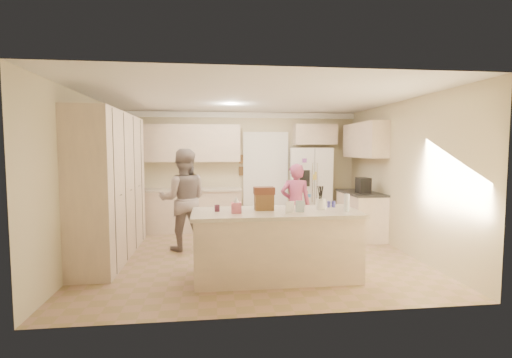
{
  "coord_description": "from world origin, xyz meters",
  "views": [
    {
      "loc": [
        -0.67,
        -6.05,
        1.76
      ],
      "look_at": [
        0.1,
        0.35,
        1.25
      ],
      "focal_mm": 26.0,
      "sensor_mm": 36.0,
      "label": 1
    }
  ],
  "objects": [
    {
      "name": "shaker_salt",
      "position": [
        1.02,
        -0.88,
        0.97
      ],
      "size": [
        0.05,
        0.05,
        0.09
      ],
      "primitive_type": "cylinder",
      "color": "#3A389B",
      "rests_on": "island_top"
    },
    {
      "name": "tissue_box",
      "position": [
        -0.35,
        -1.2,
        1.0
      ],
      "size": [
        0.13,
        0.13,
        0.14
      ],
      "primitive_type": "cube",
      "color": "#DA6883",
      "rests_on": "island_top"
    },
    {
      "name": "teen_girl",
      "position": [
        0.86,
        0.57,
        0.75
      ],
      "size": [
        0.6,
        0.45,
        1.51
      ],
      "primitive_type": "imported",
      "rotation": [
        0.0,
        0.0,
        2.97
      ],
      "color": "#BA4E6D",
      "rests_on": "floor"
    },
    {
      "name": "fridge_seam",
      "position": [
        1.53,
        1.69,
        0.9
      ],
      "size": [
        0.02,
        0.02,
        1.78
      ],
      "primitive_type": "cube",
      "color": "gray",
      "rests_on": "refrigerator"
    },
    {
      "name": "island_base",
      "position": [
        0.2,
        -1.1,
        0.44
      ],
      "size": [
        2.2,
        0.9,
        0.88
      ],
      "primitive_type": "cube",
      "color": "beige",
      "rests_on": "floor"
    },
    {
      "name": "utensil_crock",
      "position": [
        0.85,
        -1.05,
        1.0
      ],
      "size": [
        0.13,
        0.13,
        0.15
      ],
      "primitive_type": "cylinder",
      "color": "white",
      "rests_on": "island_top"
    },
    {
      "name": "doorway_casing",
      "position": [
        0.55,
        2.24,
        1.05
      ],
      "size": [
        1.02,
        0.03,
        2.22
      ],
      "primitive_type": "cube",
      "color": "white",
      "rests_on": "floor"
    },
    {
      "name": "water_bottle",
      "position": [
        1.15,
        -1.25,
        1.04
      ],
      "size": [
        0.07,
        0.07,
        0.24
      ],
      "primitive_type": "cylinder",
      "color": "silver",
      "rests_on": "island_top"
    },
    {
      "name": "tissue_plume",
      "position": [
        -0.35,
        -1.2,
        1.1
      ],
      "size": [
        0.08,
        0.08,
        0.08
      ],
      "primitive_type": "cone",
      "color": "white",
      "rests_on": "tissue_box"
    },
    {
      "name": "wall_front",
      "position": [
        0.0,
        -2.31,
        1.3
      ],
      "size": [
        5.2,
        0.02,
        2.6
      ],
      "primitive_type": "cube",
      "color": "beige",
      "rests_on": "ground"
    },
    {
      "name": "greeting_card_b",
      "position": [
        0.5,
        -1.25,
        1.01
      ],
      "size": [
        0.12,
        0.05,
        0.16
      ],
      "primitive_type": "cube",
      "rotation": [
        0.15,
        0.0,
        -0.1
      ],
      "color": "silver",
      "rests_on": "island_top"
    },
    {
      "name": "teen_boy",
      "position": [
        -1.16,
        0.49,
        0.89
      ],
      "size": [
        0.9,
        0.71,
        1.78
      ],
      "primitive_type": "imported",
      "rotation": [
        0.0,
        0.0,
        3.19
      ],
      "color": "#989390",
      "rests_on": "floor"
    },
    {
      "name": "doorway_opening",
      "position": [
        0.55,
        2.28,
        1.05
      ],
      "size": [
        0.9,
        0.06,
        2.1
      ],
      "primitive_type": "cube",
      "color": "black",
      "rests_on": "floor"
    },
    {
      "name": "greeting_card_a",
      "position": [
        0.35,
        -1.3,
        1.01
      ],
      "size": [
        0.12,
        0.06,
        0.16
      ],
      "primitive_type": "cube",
      "rotation": [
        0.15,
        0.0,
        0.2
      ],
      "color": "white",
      "rests_on": "island_top"
    },
    {
      "name": "back_base_cab",
      "position": [
        -1.15,
        2.0,
        0.44
      ],
      "size": [
        2.2,
        0.6,
        0.88
      ],
      "primitive_type": "cube",
      "color": "beige",
      "rests_on": "floor"
    },
    {
      "name": "dollhouse_roof",
      "position": [
        0.05,
        -1.0,
        1.2
      ],
      "size": [
        0.28,
        0.2,
        0.1
      ],
      "primitive_type": "cube",
      "color": "#592D1E",
      "rests_on": "dollhouse_body"
    },
    {
      "name": "wall_right",
      "position": [
        2.61,
        0.0,
        1.3
      ],
      "size": [
        0.02,
        4.6,
        2.6
      ],
      "primitive_type": "cube",
      "color": "beige",
      "rests_on": "ground"
    },
    {
      "name": "fridge_dispenser",
      "position": [
        1.31,
        1.68,
        1.15
      ],
      "size": [
        0.22,
        0.03,
        0.35
      ],
      "primitive_type": "cube",
      "color": "black",
      "rests_on": "refrigerator"
    },
    {
      "name": "right_countertop",
      "position": [
        2.29,
        1.0,
        0.9
      ],
      "size": [
        0.63,
        1.24,
        0.04
      ],
      "primitive_type": "cube",
      "color": "#2D2B28",
      "rests_on": "right_base_cab"
    },
    {
      "name": "crown_back",
      "position": [
        0.0,
        2.26,
        2.53
      ],
      "size": [
        5.2,
        0.08,
        0.12
      ],
      "primitive_type": "cube",
      "color": "white",
      "rests_on": "wall_back"
    },
    {
      "name": "fridge_handle_r",
      "position": [
        1.58,
        1.68,
        1.05
      ],
      "size": [
        0.02,
        0.02,
        0.85
      ],
      "primitive_type": "cylinder",
      "color": "silver",
      "rests_on": "refrigerator"
    },
    {
      "name": "pantry_bank",
      "position": [
        -2.3,
        0.2,
        1.18
      ],
      "size": [
        0.6,
        2.6,
        2.35
      ],
      "primitive_type": "cube",
      "color": "beige",
      "rests_on": "floor"
    },
    {
      "name": "right_upper_cab",
      "position": [
        2.43,
        1.2,
        1.95
      ],
      "size": [
        0.35,
        1.5,
        0.7
      ],
      "primitive_type": "cube",
      "color": "beige",
      "rests_on": "wall_right"
    },
    {
      "name": "over_fridge_cab",
      "position": [
        1.65,
        2.12,
        2.1
      ],
      "size": [
        0.95,
        0.35,
        0.45
      ],
      "primitive_type": "cube",
      "color": "beige",
      "rests_on": "wall_back"
    },
    {
      "name": "fridge_magnets",
      "position": [
        1.53,
        1.68,
        0.9
      ],
      "size": [
        0.76,
        0.02,
        1.44
      ],
      "primitive_type": null,
      "color": "tan",
      "rests_on": "refrigerator"
    },
    {
      "name": "island_top",
      "position": [
        0.2,
        -1.1,
        0.9
      ],
      "size": [
        2.28,
        0.96,
        0.05
      ],
      "primitive_type": "cube",
      "color": "beige",
      "rests_on": "island_base"
    },
    {
      "name": "wall_frame_lower",
      "position": [
        0.02,
        2.27,
        1.28
      ],
      "size": [
        0.15,
        0.02,
        0.2
      ],
      "primitive_type": "cube",
      "color": "brown",
      "rests_on": "wall_back"
    },
    {
      "name": "wall_back",
      "position": [
        0.0,
        2.31,
        1.3
      ],
      "size": [
        5.2,
        0.02,
        2.6
      ],
      "primitive_type": "cube",
      "color": "beige",
      "rests_on": "ground"
    },
    {
      "name": "ceiling",
      "position": [
        0.0,
        0.0,
        2.61
      ],
      "size": [
        5.2,
        4.6,
        0.02
      ],
      "primitive_type": "cube",
      "color": "white",
      "rests_on": "wall_back"
    },
    {
      "name": "refrigerator",
      "position": [
        1.53,
        2.05,
        0.9
      ],
      "size": [
        0.99,
        0.82,
        1.8
      ],
      "primitive_type": "cube",
      "rotation": [
        0.0,
        0.0,
        -0.14
      ],
      "color": "white",
      "rests_on": "floor"
    },
    {
      "name": "shaker_pepper",
      "position": [
        1.09,
        -0.88,
        0.97
      ],
      "size": [
        0.05,
        0.05,
        0.09
      ],
      "primitive_type": "cylinder",
      "color": "#3A389B",
      "rests_on": "island_top"
    },
    {
      "name": "jam_jar",
      "position": [
        -0.6,
        -1.05,
        0.97
      ],
      "size": [
        0.07,
        0.07,
        0.09
      ],
      "primitive_type": "cylinder",
      "color": "#59263F",
      "rests_on": "island_top"
    },
    {
      "name": "wall_frame_upper",
      "position": [
        0.02,
        2.27,
        1.55
      ],
      "size": [
        0.15,
        0.02,
        0.2
      ],
      "primitive_type": "cube",
      "color": "brown",
      "rests_on": "wall_back"
    },
    {
      "name": "back_countertop",
      "position": [
        -1.15,
        1.99,
        0.9
      ],
      "size": [
        2.24,
        0.63,
        0.04
      ],
      "primitive_type": "cube",
      "color": "beige",
      "rests_on": "back_base_cab"
    },
    {
      "name": "back_upper_cab",
      "position": [
        -1.15,
        2.12,
        1.9
      ],
      "size": [
        2.2,
        0.35,
        0.8
      ],
      "primitive_type": "cube",
      "color": "beige",
      "rests_on": "wall_back"
    },
    {
      "name": "coffee_maker",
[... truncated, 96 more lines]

